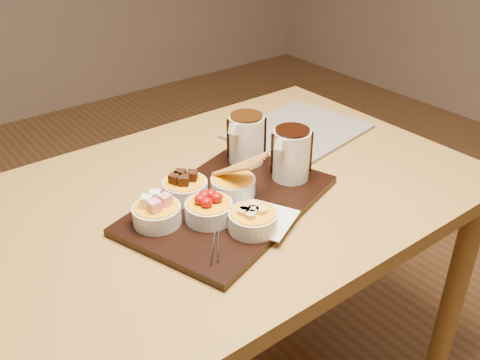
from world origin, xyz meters
TOP-DOWN VIEW (x-y plane):
  - dining_table at (0.00, 0.00)m, footprint 1.20×0.80m
  - serving_board at (-0.04, -0.07)m, footprint 0.53×0.43m
  - napkin at (-0.03, -0.17)m, footprint 0.16×0.16m
  - bowl_marshmallows at (-0.21, -0.05)m, footprint 0.10×0.10m
  - bowl_cake at (-0.11, 0.00)m, footprint 0.10×0.10m
  - bowl_strawberries at (-0.11, -0.10)m, footprint 0.10×0.10m
  - bowl_biscotti at (-0.01, -0.05)m, footprint 0.10×0.10m
  - bowl_bananas at (-0.07, -0.18)m, footprint 0.10×0.10m
  - pitcher_dark_chocolate at (0.14, -0.08)m, footprint 0.11×0.11m
  - pitcher_milk_chocolate at (0.10, 0.05)m, footprint 0.11×0.11m
  - fondue_skewers at (-0.12, -0.13)m, footprint 0.22×0.19m
  - newspaper at (0.35, 0.12)m, footprint 0.40×0.34m

SIDE VIEW (x-z plane):
  - dining_table at x=0.00m, z-range 0.28..1.03m
  - newspaper at x=0.35m, z-range 0.75..0.76m
  - serving_board at x=-0.04m, z-range 0.75..0.77m
  - napkin at x=-0.03m, z-range 0.77..0.77m
  - fondue_skewers at x=-0.12m, z-range 0.77..0.78m
  - bowl_marshmallows at x=-0.21m, z-range 0.77..0.81m
  - bowl_cake at x=-0.11m, z-range 0.77..0.81m
  - bowl_strawberries at x=-0.11m, z-range 0.77..0.81m
  - bowl_biscotti at x=-0.01m, z-range 0.77..0.81m
  - bowl_bananas at x=-0.07m, z-range 0.77..0.81m
  - pitcher_dark_chocolate at x=0.14m, z-range 0.77..0.89m
  - pitcher_milk_chocolate at x=0.10m, z-range 0.77..0.89m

